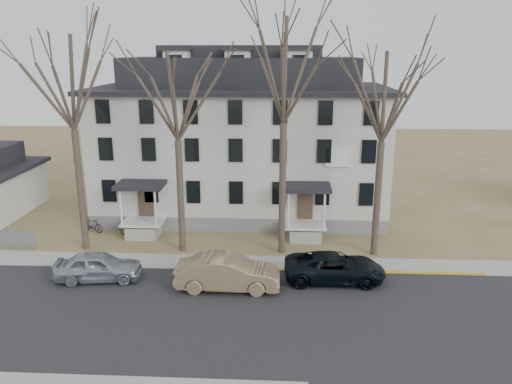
# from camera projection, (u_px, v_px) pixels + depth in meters

# --- Properties ---
(ground) EXTENTS (120.00, 120.00, 0.00)m
(ground) POSITION_uv_depth(u_px,v_px,m) (257.00, 343.00, 20.69)
(ground) COLOR olive
(ground) RESTS_ON ground
(main_road) EXTENTS (120.00, 10.00, 0.04)m
(main_road) POSITION_uv_depth(u_px,v_px,m) (259.00, 319.00, 22.61)
(main_road) COLOR #27272A
(main_road) RESTS_ON ground
(far_sidewalk) EXTENTS (120.00, 2.00, 0.08)m
(far_sidewalk) POSITION_uv_depth(u_px,v_px,m) (264.00, 264.00, 28.38)
(far_sidewalk) COLOR #A09F97
(far_sidewalk) RESTS_ON ground
(yellow_curb) EXTENTS (14.00, 0.25, 0.06)m
(yellow_curb) POSITION_uv_depth(u_px,v_px,m) (354.00, 273.00, 27.27)
(yellow_curb) COLOR gold
(yellow_curb) RESTS_ON ground
(boarding_house) EXTENTS (20.80, 12.36, 12.05)m
(boarding_house) POSITION_uv_depth(u_px,v_px,m) (242.00, 140.00, 36.56)
(boarding_house) COLOR slate
(boarding_house) RESTS_ON ground
(tree_far_left) EXTENTS (8.40, 8.40, 13.72)m
(tree_far_left) POSITION_uv_depth(u_px,v_px,m) (69.00, 76.00, 27.81)
(tree_far_left) COLOR #473B31
(tree_far_left) RESTS_ON ground
(tree_mid_left) EXTENTS (7.80, 7.80, 12.74)m
(tree_mid_left) POSITION_uv_depth(u_px,v_px,m) (176.00, 90.00, 27.72)
(tree_mid_left) COLOR #473B31
(tree_mid_left) RESTS_ON ground
(tree_center) EXTENTS (9.00, 9.00, 14.70)m
(tree_center) POSITION_uv_depth(u_px,v_px,m) (284.00, 62.00, 27.02)
(tree_center) COLOR #473B31
(tree_center) RESTS_ON ground
(tree_mid_right) EXTENTS (7.80, 7.80, 12.74)m
(tree_mid_right) POSITION_uv_depth(u_px,v_px,m) (385.00, 91.00, 27.15)
(tree_mid_right) COLOR #473B31
(tree_mid_right) RESTS_ON ground
(car_silver) EXTENTS (4.65, 2.30, 1.52)m
(car_silver) POSITION_uv_depth(u_px,v_px,m) (98.00, 267.00, 26.18)
(car_silver) COLOR #97A3B0
(car_silver) RESTS_ON ground
(car_tan) EXTENTS (5.27, 1.86, 1.73)m
(car_tan) POSITION_uv_depth(u_px,v_px,m) (228.00, 273.00, 25.18)
(car_tan) COLOR #8A7455
(car_tan) RESTS_ON ground
(car_navy) EXTENTS (5.30, 2.51, 1.46)m
(car_navy) POSITION_uv_depth(u_px,v_px,m) (335.00, 268.00, 26.13)
(car_navy) COLOR black
(car_navy) RESTS_ON ground
(bicycle_left) EXTENTS (1.82, 1.42, 0.92)m
(bicycle_left) POSITION_uv_depth(u_px,v_px,m) (129.00, 230.00, 32.40)
(bicycle_left) COLOR black
(bicycle_left) RESTS_ON ground
(bicycle_right) EXTENTS (1.74, 0.94, 1.00)m
(bicycle_right) POSITION_uv_depth(u_px,v_px,m) (92.00, 226.00, 33.09)
(bicycle_right) COLOR black
(bicycle_right) RESTS_ON ground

